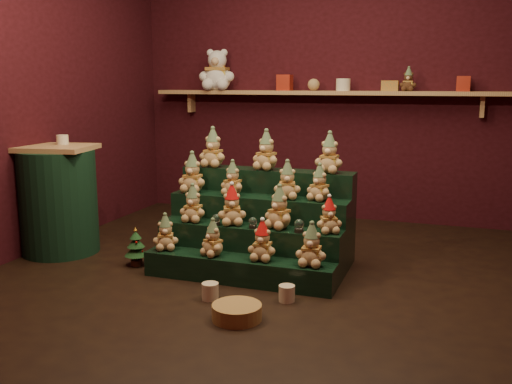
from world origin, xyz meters
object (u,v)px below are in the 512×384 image
at_px(snow_globe_a, 216,220).
at_px(mug_left, 210,291).
at_px(snow_globe_b, 253,223).
at_px(white_bear, 217,65).
at_px(riser_tier_front, 238,270).
at_px(side_table, 58,200).
at_px(brown_bear, 408,79).
at_px(mini_christmas_tree, 136,247).
at_px(wicker_basket, 237,312).
at_px(snow_globe_c, 299,226).
at_px(mug_right, 287,293).

bearing_deg(snow_globe_a, mug_left, -71.11).
distance_m(snow_globe_b, white_bear, 2.48).
distance_m(riser_tier_front, snow_globe_b, 0.35).
height_order(snow_globe_a, side_table, side_table).
xyz_separation_m(riser_tier_front, brown_bear, (0.94, 2.05, 1.34)).
bearing_deg(mini_christmas_tree, wicker_basket, -32.27).
relative_size(snow_globe_a, snow_globe_c, 0.87).
xyz_separation_m(wicker_basket, brown_bear, (0.71, 2.67, 1.38)).
relative_size(snow_globe_a, brown_bear, 0.38).
height_order(side_table, mini_christmas_tree, side_table).
bearing_deg(white_bear, mini_christmas_tree, -94.10).
relative_size(snow_globe_a, snow_globe_b, 1.00).
bearing_deg(snow_globe_b, mug_left, -101.15).
distance_m(snow_globe_c, white_bear, 2.65).
bearing_deg(snow_globe_a, riser_tier_front, -34.14).
bearing_deg(mug_right, brown_bear, 77.39).
distance_m(snow_globe_a, mug_left, 0.66).
relative_size(snow_globe_b, side_table, 0.09).
bearing_deg(snow_globe_c, snow_globe_a, 180.00).
distance_m(snow_globe_b, mug_left, 0.65).
bearing_deg(mug_right, riser_tier_front, 151.08).
distance_m(snow_globe_c, mug_left, 0.79).
distance_m(snow_globe_a, snow_globe_b, 0.29).
relative_size(snow_globe_c, wicker_basket, 0.32).
relative_size(wicker_basket, white_bear, 0.56).
xyz_separation_m(mug_left, white_bear, (-0.97, 2.43, 1.53)).
bearing_deg(mug_right, side_table, 168.41).
height_order(side_table, mug_right, side_table).
bearing_deg(mug_right, snow_globe_b, 133.49).
distance_m(snow_globe_a, wicker_basket, 0.97).
relative_size(riser_tier_front, snow_globe_b, 16.87).
height_order(side_table, wicker_basket, side_table).
height_order(mug_right, white_bear, white_bear).
bearing_deg(mini_christmas_tree, mug_left, -28.93).
relative_size(snow_globe_b, wicker_basket, 0.28).
bearing_deg(snow_globe_a, white_bear, 112.62).
bearing_deg(wicker_basket, snow_globe_c, 77.69).
relative_size(snow_globe_b, mini_christmas_tree, 0.27).
distance_m(snow_globe_c, side_table, 2.07).
xyz_separation_m(side_table, mug_right, (2.10, -0.43, -0.39)).
bearing_deg(snow_globe_b, snow_globe_c, 0.00).
xyz_separation_m(mini_christmas_tree, white_bear, (-0.14, 1.97, 1.44)).
bearing_deg(side_table, snow_globe_a, -11.55).
bearing_deg(white_bear, snow_globe_a, -75.59).
relative_size(snow_globe_c, side_table, 0.11).
distance_m(snow_globe_b, side_table, 1.73).
relative_size(snow_globe_c, mug_left, 0.86).
height_order(mug_left, brown_bear, brown_bear).
xyz_separation_m(snow_globe_c, white_bear, (-1.42, 1.89, 1.18)).
distance_m(white_bear, brown_bear, 1.97).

